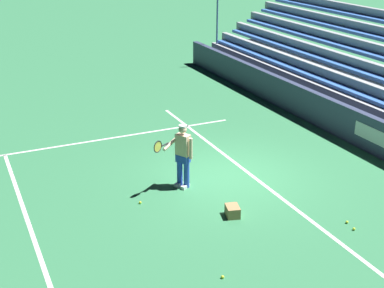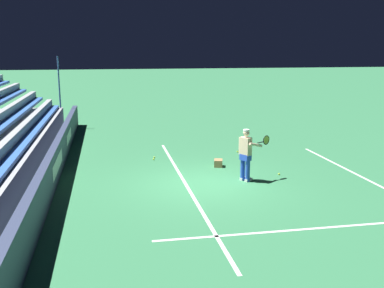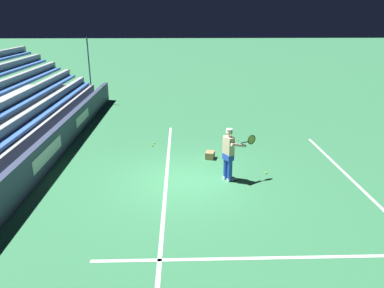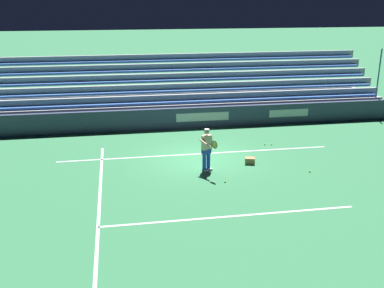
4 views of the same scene
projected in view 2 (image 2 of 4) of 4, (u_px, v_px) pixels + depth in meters
ground_plane at (201, 184)px, 14.44m from camera, size 160.00×160.00×0.00m
court_baseline_white at (186, 184)px, 14.35m from camera, size 12.00×0.10×0.01m
court_service_line_white at (357, 175)px, 15.44m from camera, size 8.22×0.10×0.01m
back_wall_sponsor_board at (50, 174)px, 13.49m from camera, size 24.65×0.25×1.10m
tennis_player at (246, 154)px, 14.56m from camera, size 0.55×1.07×1.71m
ball_box_cardboard at (218, 163)px, 16.48m from camera, size 0.46×0.39×0.26m
tennis_ball_far_right at (238, 152)px, 18.72m from camera, size 0.07×0.07×0.07m
tennis_ball_toward_net at (154, 157)px, 17.75m from camera, size 0.07×0.07×0.07m
tennis_ball_stray_back at (154, 159)px, 17.45m from camera, size 0.07×0.07×0.07m
tennis_ball_far_left at (279, 174)px, 15.40m from camera, size 0.07×0.07×0.07m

